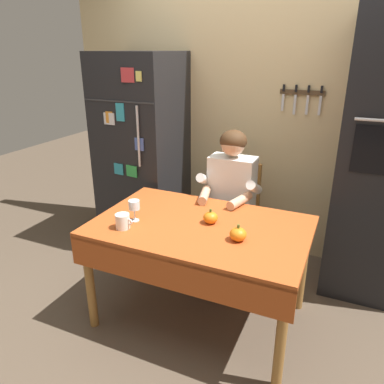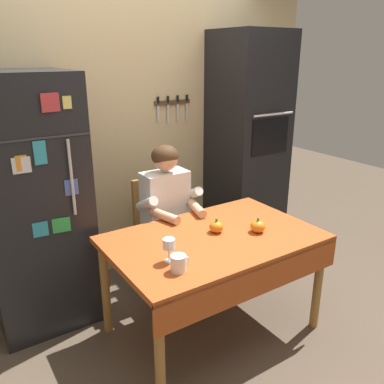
{
  "view_description": "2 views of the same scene",
  "coord_description": "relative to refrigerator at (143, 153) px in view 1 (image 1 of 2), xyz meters",
  "views": [
    {
      "loc": [
        0.84,
        -1.93,
        1.82
      ],
      "look_at": [
        -0.08,
        0.15,
        0.94
      ],
      "focal_mm": 34.64,
      "sensor_mm": 36.0,
      "label": 1
    },
    {
      "loc": [
        -1.46,
        -1.85,
        1.9
      ],
      "look_at": [
        -0.1,
        0.21,
        1.04
      ],
      "focal_mm": 37.39,
      "sensor_mm": 36.0,
      "label": 2
    }
  ],
  "objects": [
    {
      "name": "seated_person",
      "position": [
        0.95,
        -0.28,
        -0.16
      ],
      "size": [
        0.47,
        0.55,
        1.25
      ],
      "color": "#38384C",
      "rests_on": "ground"
    },
    {
      "name": "back_wall_assembly",
      "position": [
        1.0,
        0.39,
        0.4
      ],
      "size": [
        3.7,
        0.13,
        2.6
      ],
      "color": "#D1B784",
      "rests_on": "ground"
    },
    {
      "name": "ground_plane",
      "position": [
        0.95,
        -0.96,
        -0.9
      ],
      "size": [
        10.0,
        10.0,
        0.0
      ],
      "primitive_type": "plane",
      "color": "brown",
      "rests_on": "ground"
    },
    {
      "name": "wall_oven",
      "position": [
        2.0,
        0.04,
        0.15
      ],
      "size": [
        0.6,
        0.64,
        2.1
      ],
      "color": "black",
      "rests_on": "ground"
    },
    {
      "name": "wine_glass",
      "position": [
        0.53,
        -0.99,
        -0.05
      ],
      "size": [
        0.07,
        0.07,
        0.15
      ],
      "color": "white",
      "rests_on": "dining_table"
    },
    {
      "name": "dining_table",
      "position": [
        0.95,
        -0.88,
        -0.24
      ],
      "size": [
        1.4,
        0.9,
        0.74
      ],
      "color": "#9E6B33",
      "rests_on": "ground"
    },
    {
      "name": "pumpkin_medium",
      "position": [
        1.24,
        -0.97,
        -0.12
      ],
      "size": [
        0.1,
        0.1,
        0.11
      ],
      "color": "orange",
      "rests_on": "dining_table"
    },
    {
      "name": "pumpkin_large",
      "position": [
        1.0,
        -0.82,
        -0.12
      ],
      "size": [
        0.1,
        0.1,
        0.1
      ],
      "color": "orange",
      "rests_on": "dining_table"
    },
    {
      "name": "chair_behind_person",
      "position": [
        0.95,
        -0.09,
        -0.39
      ],
      "size": [
        0.4,
        0.4,
        0.93
      ],
      "color": "#9E6B33",
      "rests_on": "ground"
    },
    {
      "name": "refrigerator",
      "position": [
        0.0,
        0.0,
        0.0
      ],
      "size": [
        0.68,
        0.71,
        1.8
      ],
      "color": "black",
      "rests_on": "ground"
    },
    {
      "name": "coffee_mug",
      "position": [
        0.52,
        -1.12,
        -0.11
      ],
      "size": [
        0.12,
        0.09,
        0.1
      ],
      "color": "white",
      "rests_on": "dining_table"
    }
  ]
}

